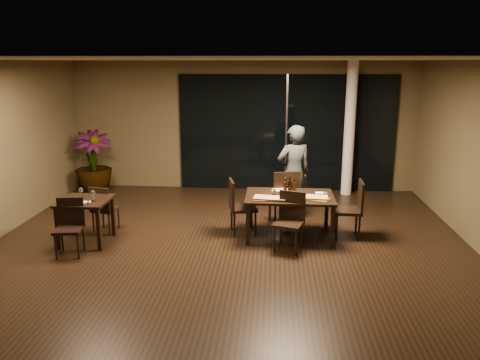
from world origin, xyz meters
name	(u,v)px	position (x,y,z in m)	size (l,w,h in m)	color
ground	(227,253)	(0.00, 0.00, 0.00)	(8.00, 8.00, 0.00)	black
wall_back	(244,126)	(0.00, 4.05, 1.50)	(8.00, 0.10, 3.00)	brown
wall_front	(166,283)	(0.00, -4.05, 1.50)	(8.00, 0.10, 3.00)	brown
ceiling	(226,58)	(0.00, 0.00, 3.02)	(8.00, 8.00, 0.04)	silver
window_panel	(286,133)	(1.00, 3.96, 1.35)	(5.00, 0.06, 2.70)	black
column	(349,129)	(2.40, 3.65, 1.50)	(0.24, 0.24, 3.00)	white
main_table	(289,200)	(1.00, 0.80, 0.68)	(1.50, 1.00, 0.75)	black
side_table	(85,207)	(-2.40, 0.30, 0.62)	(0.80, 0.80, 0.75)	black
chair_main_far	(285,195)	(0.93, 1.38, 0.59)	(0.60, 0.60, 1.05)	black
chair_main_near	(290,218)	(1.00, 0.28, 0.53)	(0.55, 0.55, 0.94)	black
chair_main_left	(238,204)	(0.11, 0.91, 0.55)	(0.54, 0.54, 0.98)	black
chair_main_right	(353,206)	(2.09, 0.88, 0.56)	(0.48, 0.48, 1.00)	black
chair_side_far	(103,207)	(-2.30, 0.81, 0.47)	(0.46, 0.46, 0.85)	black
chair_side_near	(70,223)	(-2.47, -0.17, 0.50)	(0.47, 0.47, 0.89)	black
diner	(294,173)	(1.11, 1.82, 0.91)	(0.62, 0.41, 1.83)	#2B2D30
potted_plant	(93,163)	(-3.40, 3.26, 0.73)	(0.79, 0.79, 1.45)	#22531B
pizza_board_left	(270,199)	(0.67, 0.54, 0.76)	(0.56, 0.28, 0.01)	#412615
pizza_board_right	(311,198)	(1.36, 0.64, 0.76)	(0.61, 0.31, 0.01)	#422A15
oblong_pizza_left	(270,198)	(0.67, 0.54, 0.77)	(0.51, 0.23, 0.02)	maroon
oblong_pizza_right	(311,197)	(1.36, 0.64, 0.77)	(0.52, 0.24, 0.02)	maroon
round_pizza	(280,190)	(0.85, 1.12, 0.76)	(0.28, 0.28, 0.01)	#B72F14
bottle_a	(285,186)	(0.92, 0.83, 0.90)	(0.07, 0.07, 0.30)	black
bottle_b	(294,187)	(1.08, 0.84, 0.90)	(0.06, 0.06, 0.29)	black
bottle_c	(290,185)	(1.00, 0.90, 0.91)	(0.07, 0.07, 0.32)	black
tumbler_left	(273,192)	(0.72, 0.86, 0.79)	(0.07, 0.07, 0.08)	white
tumbler_right	(301,192)	(1.20, 0.89, 0.79)	(0.07, 0.07, 0.09)	white
napkin_near	(322,197)	(1.54, 0.73, 0.76)	(0.18, 0.10, 0.01)	white
napkin_far	(321,193)	(1.54, 0.97, 0.76)	(0.18, 0.10, 0.01)	white
wine_glass_a	(81,193)	(-2.50, 0.42, 0.83)	(0.07, 0.07, 0.16)	white
wine_glass_b	(93,196)	(-2.22, 0.23, 0.84)	(0.08, 0.08, 0.18)	white
side_napkin	(85,202)	(-2.33, 0.12, 0.76)	(0.18, 0.11, 0.01)	white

